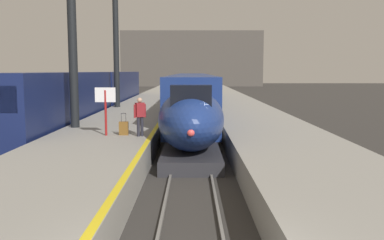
% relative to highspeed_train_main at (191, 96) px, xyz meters
% --- Properties ---
extents(platform_left, '(4.80, 110.00, 1.05)m').
position_rel_highspeed_train_main_xyz_m(platform_left, '(-4.05, -2.39, -1.41)').
color(platform_left, gray).
rests_on(platform_left, ground).
extents(platform_right, '(4.80, 110.00, 1.05)m').
position_rel_highspeed_train_main_xyz_m(platform_right, '(4.05, -2.39, -1.41)').
color(platform_right, gray).
rests_on(platform_right, ground).
extents(platform_left_safety_stripe, '(0.20, 107.80, 0.01)m').
position_rel_highspeed_train_main_xyz_m(platform_left_safety_stripe, '(-1.77, -2.39, -0.88)').
color(platform_left_safety_stripe, yellow).
rests_on(platform_left_safety_stripe, platform_left).
extents(rail_main_left, '(0.08, 110.00, 0.12)m').
position_rel_highspeed_train_main_xyz_m(rail_main_left, '(-0.75, 0.36, -1.87)').
color(rail_main_left, slate).
rests_on(rail_main_left, ground).
extents(rail_main_right, '(0.08, 110.00, 0.12)m').
position_rel_highspeed_train_main_xyz_m(rail_main_right, '(0.75, 0.36, -1.87)').
color(rail_main_right, slate).
rests_on(rail_main_right, ground).
extents(rail_secondary_left, '(0.08, 110.00, 0.12)m').
position_rel_highspeed_train_main_xyz_m(rail_secondary_left, '(-8.85, 0.36, -1.87)').
color(rail_secondary_left, slate).
rests_on(rail_secondary_left, ground).
extents(rail_secondary_right, '(0.08, 110.00, 0.12)m').
position_rel_highspeed_train_main_xyz_m(rail_secondary_right, '(-7.35, 0.36, -1.87)').
color(rail_secondary_right, slate).
rests_on(rail_secondary_right, ground).
extents(highspeed_train_main, '(2.92, 37.34, 3.60)m').
position_rel_highspeed_train_main_xyz_m(highspeed_train_main, '(0.00, 0.00, 0.00)').
color(highspeed_train_main, navy).
rests_on(highspeed_train_main, ground).
extents(regional_train_adjacent, '(2.85, 36.60, 3.80)m').
position_rel_highspeed_train_main_xyz_m(regional_train_adjacent, '(-8.10, 1.86, 0.20)').
color(regional_train_adjacent, '#141E4C').
rests_on(regional_train_adjacent, ground).
extents(station_column_mid, '(4.00, 0.68, 9.09)m').
position_rel_highspeed_train_main_xyz_m(station_column_mid, '(-5.90, -11.89, 4.59)').
color(station_column_mid, black).
rests_on(station_column_mid, platform_left).
extents(station_column_far, '(4.00, 0.68, 9.65)m').
position_rel_highspeed_train_main_xyz_m(station_column_far, '(-5.90, 0.26, 4.89)').
color(station_column_far, black).
rests_on(station_column_far, platform_left).
extents(passenger_near_edge, '(0.50, 0.38, 1.69)m').
position_rel_highspeed_train_main_xyz_m(passenger_near_edge, '(-2.23, -14.88, 0.11)').
color(passenger_near_edge, '#23232D').
rests_on(passenger_near_edge, platform_left).
extents(rolling_suitcase, '(0.40, 0.22, 0.98)m').
position_rel_highspeed_train_main_xyz_m(rolling_suitcase, '(-3.00, -14.52, -0.58)').
color(rolling_suitcase, brown).
rests_on(rolling_suitcase, platform_left).
extents(departure_info_board, '(0.90, 0.10, 2.12)m').
position_rel_highspeed_train_main_xyz_m(departure_info_board, '(-3.77, -14.64, 0.62)').
color(departure_info_board, maroon).
rests_on(departure_info_board, platform_left).
extents(terminus_back_wall, '(36.00, 2.00, 14.00)m').
position_rel_highspeed_train_main_xyz_m(terminus_back_wall, '(0.00, 74.86, 5.07)').
color(terminus_back_wall, '#4C4742').
rests_on(terminus_back_wall, ground).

